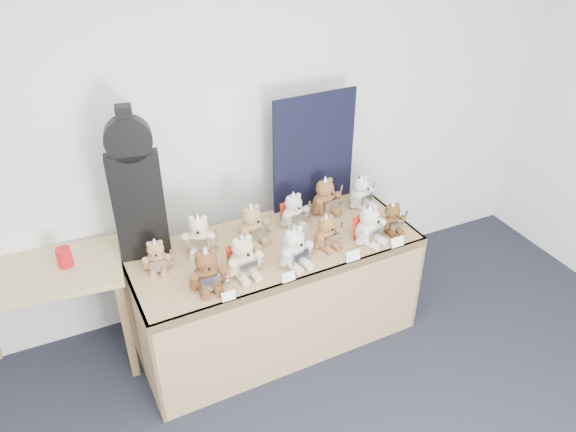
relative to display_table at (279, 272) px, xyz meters
name	(u,v)px	position (x,y,z in m)	size (l,w,h in m)	color
room_shell	(223,108)	(-0.10, 0.65, 0.92)	(6.00, 6.00, 6.00)	white
display_table	(279,272)	(0.00, 0.00, 0.00)	(1.91, 0.85, 0.78)	#9C7F4F
side_table	(44,288)	(-1.41, 0.39, 0.06)	(1.01, 0.63, 0.80)	tan
guitar_case	(136,188)	(-0.78, 0.31, 0.66)	(0.31, 0.14, 1.00)	black
navy_board	(314,151)	(0.47, 0.45, 0.58)	(0.62, 0.02, 0.83)	black
red_cup	(65,257)	(-1.25, 0.39, 0.25)	(0.09, 0.09, 0.12)	red
teddy_front_far_left	(207,271)	(-0.52, -0.16, 0.29)	(0.25, 0.20, 0.31)	brown
teddy_front_left	(243,258)	(-0.29, -0.13, 0.29)	(0.26, 0.22, 0.31)	beige
teddy_front_centre	(295,248)	(0.03, -0.16, 0.29)	(0.25, 0.22, 0.30)	silver
teddy_front_right	(326,233)	(0.30, -0.08, 0.27)	(0.22, 0.19, 0.26)	brown
teddy_front_far_right	(369,226)	(0.57, -0.14, 0.29)	(0.25, 0.24, 0.30)	silver
teddy_front_end	(392,219)	(0.78, -0.11, 0.26)	(0.20, 0.16, 0.24)	brown
teddy_back_left	(199,235)	(-0.45, 0.22, 0.28)	(0.24, 0.23, 0.29)	beige
teddy_back_centre_left	(253,226)	(-0.11, 0.17, 0.29)	(0.26, 0.23, 0.31)	#9A7B4D
teddy_back_centre_right	(294,211)	(0.22, 0.24, 0.28)	(0.23, 0.20, 0.27)	beige
teddy_back_right	(325,198)	(0.48, 0.29, 0.29)	(0.25, 0.22, 0.30)	brown
teddy_back_end	(361,193)	(0.76, 0.26, 0.27)	(0.22, 0.21, 0.27)	white
teddy_back_far_left	(157,257)	(-0.75, 0.13, 0.26)	(0.20, 0.17, 0.24)	#A5734D
entry_card_a	(228,296)	(-0.45, -0.31, 0.20)	(0.08, 0.00, 0.06)	white
entry_card_b	(288,277)	(-0.07, -0.30, 0.20)	(0.08, 0.00, 0.06)	white
entry_card_c	(353,256)	(0.38, -0.29, 0.21)	(0.10, 0.00, 0.07)	white
entry_card_d	(398,242)	(0.71, -0.27, 0.20)	(0.09, 0.00, 0.07)	white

